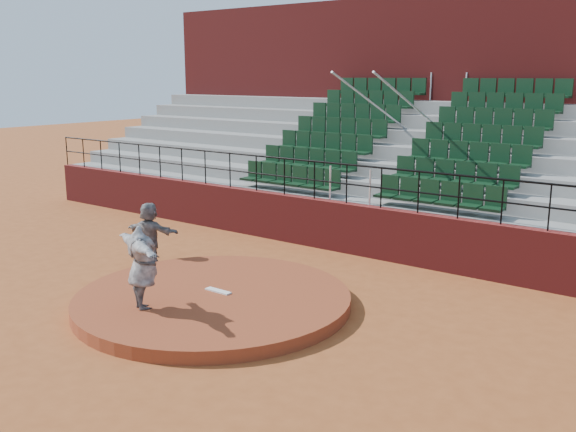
# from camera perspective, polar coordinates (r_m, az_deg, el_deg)

# --- Properties ---
(ground) EXTENTS (90.00, 90.00, 0.00)m
(ground) POSITION_cam_1_polar(r_m,az_deg,el_deg) (13.08, -6.65, -7.90)
(ground) COLOR #9C4D23
(ground) RESTS_ON ground
(pitchers_mound) EXTENTS (5.50, 5.50, 0.25)m
(pitchers_mound) POSITION_cam_1_polar(r_m,az_deg,el_deg) (13.04, -6.67, -7.39)
(pitchers_mound) COLOR brown
(pitchers_mound) RESTS_ON ground
(pitching_rubber) EXTENTS (0.60, 0.15, 0.03)m
(pitching_rubber) POSITION_cam_1_polar(r_m,az_deg,el_deg) (13.09, -6.23, -6.64)
(pitching_rubber) COLOR white
(pitching_rubber) RESTS_ON pitchers_mound
(boundary_wall) EXTENTS (24.00, 0.30, 1.30)m
(boundary_wall) POSITION_cam_1_polar(r_m,az_deg,el_deg) (16.70, 5.16, -1.03)
(boundary_wall) COLOR maroon
(boundary_wall) RESTS_ON ground
(wall_railing) EXTENTS (24.04, 0.05, 1.03)m
(wall_railing) POSITION_cam_1_polar(r_m,az_deg,el_deg) (16.44, 5.25, 3.65)
(wall_railing) COLOR black
(wall_railing) RESTS_ON boundary_wall
(seating_deck) EXTENTS (24.00, 5.97, 4.63)m
(seating_deck) POSITION_cam_1_polar(r_m,az_deg,el_deg) (19.69, 10.82, 3.21)
(seating_deck) COLOR gray
(seating_deck) RESTS_ON ground
(press_box_facade) EXTENTS (24.00, 3.00, 7.10)m
(press_box_facade) POSITION_cam_1_polar(r_m,az_deg,el_deg) (23.09, 15.45, 9.58)
(press_box_facade) COLOR maroon
(press_box_facade) RESTS_ON ground
(pitcher) EXTENTS (2.01, 1.25, 1.59)m
(pitcher) POSITION_cam_1_polar(r_m,az_deg,el_deg) (12.19, -12.82, -4.48)
(pitcher) COLOR black
(pitcher) RESTS_ON pitchers_mound
(fielder) EXTENTS (1.49, 0.77, 1.54)m
(fielder) POSITION_cam_1_polar(r_m,az_deg,el_deg) (15.90, -12.18, -1.52)
(fielder) COLOR black
(fielder) RESTS_ON ground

